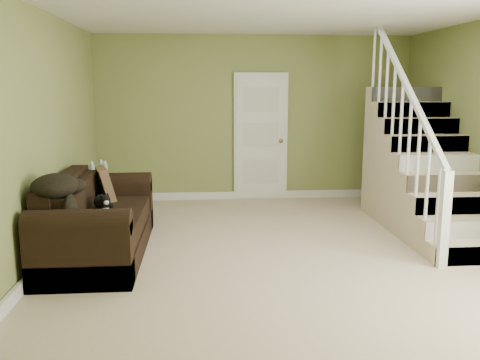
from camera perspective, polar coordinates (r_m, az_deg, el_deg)
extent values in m
cube|color=tan|center=(5.72, 4.53, -8.03)|extent=(5.00, 5.50, 0.01)
cube|color=white|center=(5.47, 4.95, 18.71)|extent=(5.00, 5.50, 0.01)
cube|color=olive|center=(8.16, 1.62, 6.91)|extent=(5.00, 0.04, 2.60)
cube|color=olive|center=(2.79, 13.80, -0.51)|extent=(5.00, 0.04, 2.60)
cube|color=olive|center=(5.61, -21.43, 4.52)|extent=(0.04, 5.50, 2.60)
cube|color=white|center=(8.30, 1.59, -1.67)|extent=(5.00, 0.04, 0.12)
cube|color=white|center=(5.85, -20.33, -7.62)|extent=(0.04, 5.50, 0.12)
cube|color=white|center=(8.16, 2.33, 4.87)|extent=(0.86, 0.05, 2.02)
cube|color=white|center=(8.14, 2.35, 4.78)|extent=(0.78, 0.04, 1.96)
sphere|color=olive|center=(8.15, 4.62, 4.41)|extent=(0.07, 0.07, 0.07)
cube|color=tan|center=(5.92, 24.95, -7.34)|extent=(1.00, 0.27, 0.20)
cylinder|color=white|center=(5.58, 21.36, -2.29)|extent=(0.04, 0.04, 0.90)
cube|color=tan|center=(6.12, 23.79, -5.71)|extent=(1.00, 0.27, 0.40)
cylinder|color=white|center=(5.78, 20.33, 0.23)|extent=(0.04, 0.04, 0.90)
cube|color=tan|center=(6.32, 22.71, -4.18)|extent=(1.00, 0.27, 0.60)
cylinder|color=white|center=(5.99, 19.38, 2.58)|extent=(0.04, 0.04, 0.90)
cube|color=tan|center=(6.53, 21.70, -2.75)|extent=(1.00, 0.27, 0.80)
cylinder|color=white|center=(6.21, 18.50, 4.76)|extent=(0.04, 0.04, 0.90)
cube|color=tan|center=(6.75, 20.76, -1.41)|extent=(1.00, 0.27, 1.00)
cylinder|color=white|center=(6.45, 17.67, 6.78)|extent=(0.04, 0.04, 0.90)
cube|color=tan|center=(6.97, 19.88, -0.15)|extent=(1.00, 0.27, 1.20)
cylinder|color=white|center=(6.69, 16.89, 8.66)|extent=(0.04, 0.04, 0.90)
cube|color=tan|center=(7.20, 19.05, 1.03)|extent=(1.00, 0.27, 1.40)
cylinder|color=white|center=(6.94, 16.16, 10.40)|extent=(0.04, 0.04, 0.90)
cube|color=tan|center=(7.43, 18.27, 2.14)|extent=(1.00, 0.27, 1.60)
cylinder|color=white|center=(7.20, 15.48, 12.02)|extent=(0.04, 0.04, 0.90)
cube|color=tan|center=(7.66, 17.54, 3.18)|extent=(1.00, 0.27, 1.80)
cylinder|color=white|center=(7.46, 14.84, 13.53)|extent=(0.04, 0.04, 0.90)
cube|color=white|center=(5.48, 21.95, -4.17)|extent=(0.09, 0.09, 1.00)
cube|color=white|center=(6.44, 17.89, 10.78)|extent=(0.06, 2.46, 1.84)
cube|color=black|center=(5.80, -15.34, -6.82)|extent=(0.94, 2.18, 0.25)
cube|color=black|center=(5.72, -14.47, -4.60)|extent=(0.71, 1.65, 0.22)
cube|color=black|center=(4.85, -17.55, -8.13)|extent=(0.94, 0.25, 0.61)
cube|color=black|center=(6.67, -13.90, -2.85)|extent=(0.94, 0.25, 0.61)
cylinder|color=black|center=(4.76, -17.75, -4.63)|extent=(0.94, 0.25, 0.25)
cylinder|color=black|center=(6.61, -14.01, -0.26)|extent=(0.94, 0.25, 0.25)
cube|color=black|center=(5.78, -19.17, -2.74)|extent=(0.20, 1.69, 0.62)
cube|color=black|center=(5.72, -17.73, -1.96)|extent=(0.14, 1.63, 0.35)
cube|color=black|center=(6.91, -15.30, -2.40)|extent=(0.53, 0.53, 0.63)
cylinder|color=#B0C0D0|center=(6.78, -16.26, 0.89)|extent=(0.06, 0.06, 0.20)
cylinder|color=#2E5DB5|center=(6.78, -16.26, 0.89)|extent=(0.07, 0.07, 0.05)
cylinder|color=white|center=(6.77, -16.31, 1.85)|extent=(0.03, 0.03, 0.03)
cylinder|color=#B0C0D0|center=(6.80, -14.89, 0.97)|extent=(0.06, 0.06, 0.20)
cylinder|color=#2E5DB5|center=(6.80, -14.89, 0.97)|extent=(0.07, 0.07, 0.05)
cylinder|color=white|center=(6.78, -14.94, 1.93)|extent=(0.03, 0.03, 0.03)
cylinder|color=#B0C0D0|center=(6.93, -15.31, 1.14)|extent=(0.06, 0.06, 0.20)
cylinder|color=#2E5DB5|center=(6.93, -15.31, 1.14)|extent=(0.07, 0.07, 0.05)
cylinder|color=white|center=(6.91, -15.35, 2.08)|extent=(0.03, 0.03, 0.03)
ellipsoid|color=black|center=(5.83, -15.22, -2.42)|extent=(0.28, 0.35, 0.17)
ellipsoid|color=white|center=(5.77, -15.34, -2.86)|extent=(0.14, 0.15, 0.08)
sphere|color=black|center=(5.67, -15.54, -2.21)|extent=(0.15, 0.15, 0.11)
ellipsoid|color=white|center=(5.63, -15.62, -2.50)|extent=(0.07, 0.06, 0.05)
cone|color=black|center=(5.67, -15.86, -1.62)|extent=(0.05, 0.06, 0.05)
cone|color=black|center=(5.66, -15.24, -1.62)|extent=(0.05, 0.06, 0.05)
cylinder|color=black|center=(5.94, -14.22, -2.75)|extent=(0.17, 0.20, 0.03)
ellipsoid|color=gold|center=(5.20, -14.66, -4.60)|extent=(0.07, 0.18, 0.05)
cube|color=#472C1C|center=(6.31, -14.84, -0.44)|extent=(0.31, 0.44, 0.41)
ellipsoid|color=black|center=(5.08, -20.06, -0.61)|extent=(0.43, 0.56, 0.23)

